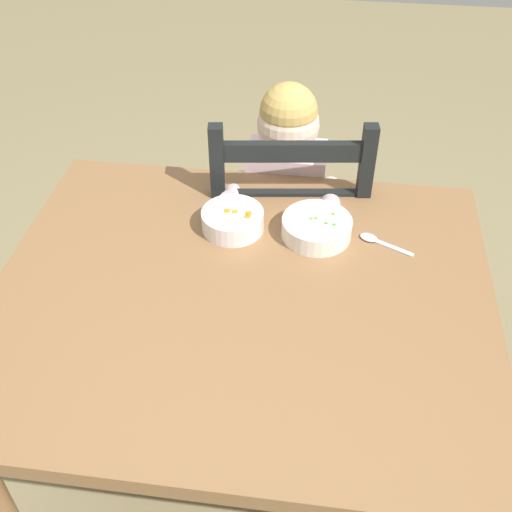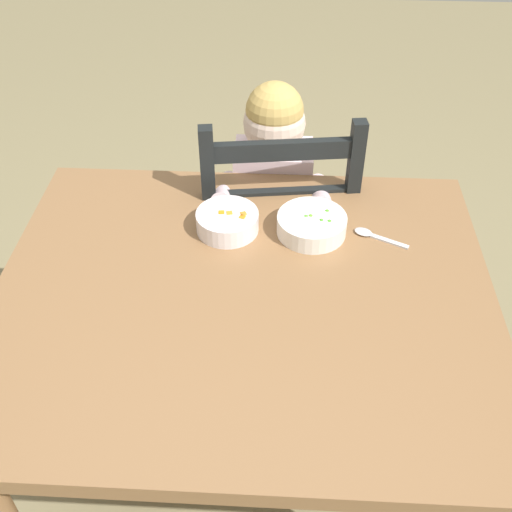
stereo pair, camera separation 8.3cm
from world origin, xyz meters
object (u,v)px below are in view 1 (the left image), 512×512
Objects in this scene: bowl_of_peas at (317,227)px; spoon at (376,241)px; child_figure at (285,193)px; bowl_of_carrots at (233,220)px; dining_chair at (285,240)px; dining_table at (242,325)px.

spoon is at bearing -2.52° from bowl_of_peas.
child_figure is 0.40m from spoon.
dining_chair is at bearing 69.99° from bowl_of_carrots.
dining_chair is at bearing 128.14° from spoon.
spoon is (0.24, -0.31, 0.28)m from dining_chair.
dining_chair is 0.43m from bowl_of_peas.
bowl_of_peas is at bearing 55.24° from dining_table.
dining_chair is 0.48m from spoon.
child_figure reaches higher than dining_chair.
spoon is at bearing 35.53° from dining_table.
dining_chair is 5.47× the size of bowl_of_peas.
bowl_of_carrots is at bearing 103.81° from dining_table.
child_figure is 0.33m from bowl_of_carrots.
bowl_of_carrots is at bearing -110.01° from dining_chair.
bowl_of_peas is (0.10, -0.29, 0.12)m from child_figure.
bowl_of_carrots is (-0.20, -0.00, 0.00)m from bowl_of_peas.
bowl_of_peas reaches higher than dining_table.
dining_chair is at bearing 83.87° from dining_table.
child_figure is 7.21× the size of spoon.
dining_chair is at bearing 107.67° from bowl_of_peas.
bowl_of_peas is at bearing -70.76° from child_figure.
child_figure is 0.33m from bowl_of_peas.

